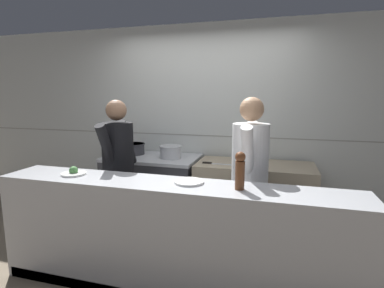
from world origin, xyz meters
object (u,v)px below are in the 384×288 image
(chefs_knife, at_px, (216,164))
(chef_sous, at_px, (250,176))
(oven_range, at_px, (153,190))
(chef_head_cook, at_px, (119,168))
(pepper_mill, at_px, (240,170))
(plated_dish_main, at_px, (74,173))
(stock_pot, at_px, (133,148))
(sauce_pot, at_px, (171,151))
(plated_dish_appetiser, at_px, (189,182))

(chefs_knife, xyz_separation_m, chef_sous, (0.44, -0.60, 0.04))
(chefs_knife, bearing_deg, oven_range, 171.56)
(chef_head_cook, bearing_deg, pepper_mill, -20.95)
(plated_dish_main, relative_size, chef_head_cook, 0.14)
(stock_pot, bearing_deg, chefs_knife, -9.16)
(stock_pot, xyz_separation_m, sauce_pot, (0.57, -0.09, 0.01))
(chef_sous, bearing_deg, oven_range, 152.92)
(oven_range, relative_size, plated_dish_appetiser, 4.86)
(chef_head_cook, bearing_deg, stock_pot, 107.13)
(stock_pot, height_order, chef_sous, chef_sous)
(oven_range, relative_size, chef_head_cook, 0.73)
(oven_range, height_order, sauce_pot, sauce_pot)
(pepper_mill, relative_size, chef_sous, 0.18)
(sauce_pot, bearing_deg, stock_pot, 170.66)
(oven_range, distance_m, plated_dish_main, 1.38)
(oven_range, bearing_deg, stock_pot, 168.79)
(sauce_pot, height_order, chefs_knife, sauce_pot)
(oven_range, distance_m, chef_sous, 1.57)
(sauce_pot, height_order, plated_dish_appetiser, sauce_pot)
(chefs_knife, xyz_separation_m, pepper_mill, (0.41, -1.13, 0.23))
(chef_head_cook, bearing_deg, oven_range, 84.49)
(plated_dish_appetiser, bearing_deg, stock_pot, 132.36)
(stock_pot, distance_m, plated_dish_main, 1.31)
(sauce_pot, relative_size, pepper_mill, 0.94)
(chefs_knife, height_order, chef_sous, chef_sous)
(stock_pot, distance_m, chef_head_cook, 0.80)
(oven_range, xyz_separation_m, sauce_pot, (0.27, -0.03, 0.54))
(oven_range, bearing_deg, chefs_knife, -8.44)
(sauce_pot, height_order, pepper_mill, pepper_mill)
(plated_dish_main, height_order, chef_sous, chef_sous)
(chef_sous, bearing_deg, chef_head_cook, -178.97)
(plated_dish_main, bearing_deg, stock_pot, 92.90)
(plated_dish_appetiser, xyz_separation_m, pepper_mill, (0.42, -0.06, 0.15))
(oven_range, height_order, chefs_knife, chefs_knife)
(stock_pot, distance_m, pepper_mill, 2.07)
(sauce_pot, distance_m, chef_head_cook, 0.76)
(chefs_knife, xyz_separation_m, plated_dish_main, (-1.11, -1.12, 0.10))
(stock_pot, height_order, chef_head_cook, chef_head_cook)
(plated_dish_main, distance_m, pepper_mill, 1.52)
(sauce_pot, bearing_deg, oven_range, 172.79)
(chef_head_cook, distance_m, chef_sous, 1.40)
(oven_range, distance_m, plated_dish_appetiser, 1.57)
(chef_head_cook, bearing_deg, sauce_pot, 63.69)
(oven_range, relative_size, chef_sous, 0.71)
(stock_pot, xyz_separation_m, chefs_knife, (1.17, -0.19, -0.09))
(pepper_mill, height_order, chef_head_cook, chef_head_cook)
(plated_dish_main, xyz_separation_m, chef_head_cook, (0.15, 0.54, -0.08))
(oven_range, distance_m, sauce_pot, 0.60)
(stock_pot, bearing_deg, chef_head_cook, -74.25)
(oven_range, distance_m, pepper_mill, 1.92)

